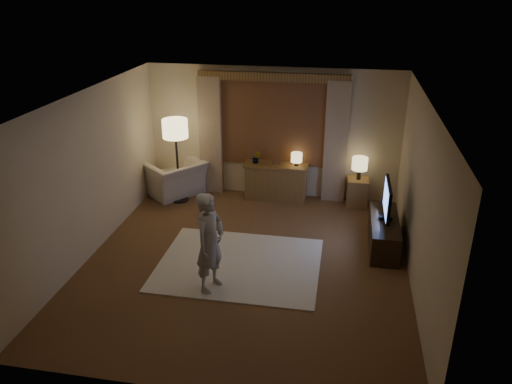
% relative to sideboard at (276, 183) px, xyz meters
% --- Properties ---
extents(room, '(5.04, 5.54, 2.64)m').
position_rel_sideboard_xyz_m(room, '(-0.11, -2.00, 0.98)').
color(room, brown).
rests_on(room, ground).
extents(rug, '(2.50, 2.00, 0.02)m').
position_rel_sideboard_xyz_m(rug, '(-0.20, -2.61, -0.34)').
color(rug, beige).
rests_on(rug, floor).
extents(sideboard, '(1.20, 0.40, 0.70)m').
position_rel_sideboard_xyz_m(sideboard, '(0.00, 0.00, 0.00)').
color(sideboard, brown).
rests_on(sideboard, floor).
extents(picture_frame, '(0.16, 0.02, 0.20)m').
position_rel_sideboard_xyz_m(picture_frame, '(0.00, 0.00, 0.45)').
color(picture_frame, brown).
rests_on(picture_frame, sideboard).
extents(plant, '(0.17, 0.13, 0.30)m').
position_rel_sideboard_xyz_m(plant, '(-0.40, 0.00, 0.50)').
color(plant, '#999999').
rests_on(plant, sideboard).
extents(table_lamp_sideboard, '(0.22, 0.22, 0.30)m').
position_rel_sideboard_xyz_m(table_lamp_sideboard, '(0.40, 0.00, 0.55)').
color(table_lamp_sideboard, black).
rests_on(table_lamp_sideboard, sideboard).
extents(floor_lamp, '(0.49, 0.49, 1.67)m').
position_rel_sideboard_xyz_m(floor_lamp, '(-1.89, -0.42, 1.05)').
color(floor_lamp, black).
rests_on(floor_lamp, floor).
extents(armchair, '(1.43, 1.45, 0.71)m').
position_rel_sideboard_xyz_m(armchair, '(-2.07, -0.14, 0.01)').
color(armchair, beige).
rests_on(armchair, floor).
extents(side_table, '(0.40, 0.40, 0.56)m').
position_rel_sideboard_xyz_m(side_table, '(1.61, -0.05, -0.07)').
color(side_table, brown).
rests_on(side_table, floor).
extents(table_lamp_side, '(0.30, 0.30, 0.44)m').
position_rel_sideboard_xyz_m(table_lamp_side, '(1.61, -0.05, 0.52)').
color(table_lamp_side, black).
rests_on(table_lamp_side, side_table).
extents(tv_stand, '(0.45, 1.40, 0.50)m').
position_rel_sideboard_xyz_m(tv_stand, '(2.04, -1.62, -0.10)').
color(tv_stand, black).
rests_on(tv_stand, floor).
extents(tv, '(0.22, 0.89, 0.64)m').
position_rel_sideboard_xyz_m(tv, '(2.03, -1.62, 0.50)').
color(tv, black).
rests_on(tv, tv_stand).
extents(person, '(0.52, 0.63, 1.48)m').
position_rel_sideboard_xyz_m(person, '(-0.46, -3.31, 0.41)').
color(person, '#ACA89F').
rests_on(person, rug).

